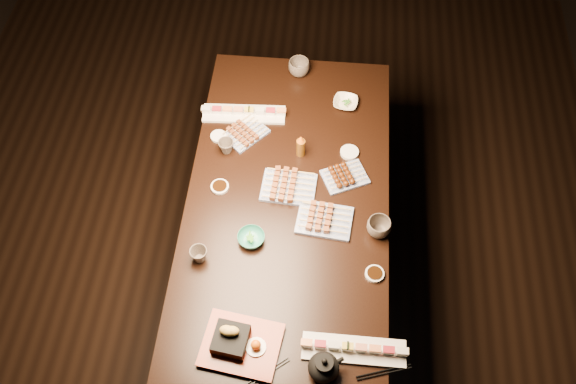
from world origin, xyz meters
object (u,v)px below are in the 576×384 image
object	(u,v)px
sushi_platter_near	(354,348)
teacup_far_left	(226,147)
teacup_mid_right	(379,227)
edamame_bowl_green	(251,238)
tempura_tray	(241,341)
teacup_near_left	(199,255)
sushi_platter_far	(244,112)
yakitori_plate_center	(289,185)
teapot	(324,366)
dining_table	(287,245)
edamame_bowl_cream	(345,103)
condiment_bottle	(301,145)
yakitori_plate_left	(245,131)
teacup_far_right	(299,68)
yakitori_plate_right	(325,218)

from	to	relation	value
sushi_platter_near	teacup_far_left	world-z (taller)	teacup_far_left
teacup_mid_right	edamame_bowl_green	bearing A→B (deg)	-170.62
tempura_tray	teacup_near_left	world-z (taller)	tempura_tray
edamame_bowl_green	teacup_near_left	size ratio (longest dim) A/B	1.57
sushi_platter_far	teacup_mid_right	xyz separation A→B (m)	(0.66, -0.61, 0.02)
teacup_near_left	teacup_mid_right	distance (m)	0.77
yakitori_plate_center	teapot	xyz separation A→B (m)	(0.20, -0.82, 0.03)
dining_table	yakitori_plate_center	xyz separation A→B (m)	(0.00, 0.08, 0.41)
yakitori_plate_center	edamame_bowl_cream	distance (m)	0.58
sushi_platter_near	teacup_near_left	xyz separation A→B (m)	(-0.66, 0.34, 0.01)
tempura_tray	condiment_bottle	size ratio (longest dim) A/B	2.34
edamame_bowl_green	edamame_bowl_cream	xyz separation A→B (m)	(0.37, 0.81, -0.00)
yakitori_plate_left	condiment_bottle	size ratio (longest dim) A/B	1.55
edamame_bowl_green	condiment_bottle	xyz separation A→B (m)	(0.17, 0.48, 0.05)
teacup_mid_right	teacup_far_right	world-z (taller)	teacup_far_right
yakitori_plate_center	condiment_bottle	bearing A→B (deg)	82.63
teacup_far_left	teacup_far_right	size ratio (longest dim) A/B	0.68
teacup_far_left	teapot	world-z (taller)	teapot
yakitori_plate_left	tempura_tray	world-z (taller)	tempura_tray
yakitori_plate_left	teapot	distance (m)	1.20
yakitori_plate_left	edamame_bowl_green	xyz separation A→B (m)	(0.10, -0.57, -0.01)
edamame_bowl_green	edamame_bowl_cream	bearing A→B (deg)	65.34
teapot	teacup_far_left	bearing A→B (deg)	91.25
yakitori_plate_center	teacup_near_left	distance (m)	0.52
teacup_near_left	teacup_far_left	size ratio (longest dim) A/B	1.02
teacup_mid_right	teacup_far_right	xyz separation A→B (m)	(-0.41, 0.91, 0.00)
yakitori_plate_center	tempura_tray	xyz separation A→B (m)	(-0.12, -0.75, 0.02)
teapot	edamame_bowl_green	bearing A→B (deg)	96.44
sushi_platter_near	yakitori_plate_right	size ratio (longest dim) A/B	1.69
teacup_far_left	teapot	distance (m)	1.13
yakitori_plate_left	tempura_tray	bearing A→B (deg)	-132.16
yakitori_plate_right	teapot	distance (m)	0.67
dining_table	teacup_far_right	world-z (taller)	teacup_far_right
teapot	dining_table	bearing A→B (deg)	79.74
yakitori_plate_center	yakitori_plate_right	xyz separation A→B (m)	(0.17, -0.16, -0.00)
sushi_platter_far	edamame_bowl_cream	xyz separation A→B (m)	(0.49, 0.11, -0.01)
dining_table	edamame_bowl_green	distance (m)	0.46
sushi_platter_far	sushi_platter_near	bearing A→B (deg)	113.58
sushi_platter_far	edamame_bowl_green	bearing A→B (deg)	96.86
condiment_bottle	teacup_near_left	bearing A→B (deg)	-122.64
dining_table	yakitori_plate_right	distance (m)	0.45
edamame_bowl_cream	teacup_mid_right	size ratio (longest dim) A/B	1.15
teacup_mid_right	sushi_platter_near	bearing A→B (deg)	-99.14
teacup_far_left	sushi_platter_near	bearing A→B (deg)	-55.78
sushi_platter_far	yakitori_plate_left	world-z (taller)	yakitori_plate_left
dining_table	edamame_bowl_cream	world-z (taller)	edamame_bowl_cream
tempura_tray	teacup_near_left	xyz separation A→B (m)	(-0.22, 0.36, -0.02)
teacup_far_right	teacup_near_left	bearing A→B (deg)	-106.56
edamame_bowl_green	teacup_mid_right	xyz separation A→B (m)	(0.54, 0.09, 0.02)
sushi_platter_far	teacup_far_right	xyz separation A→B (m)	(0.24, 0.30, 0.02)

